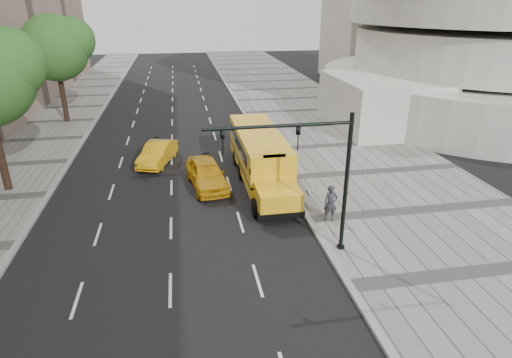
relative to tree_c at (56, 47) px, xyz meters
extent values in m
plane|color=black|center=(10.39, -16.66, -6.66)|extent=(140.00, 140.00, 0.00)
cube|color=gray|center=(22.39, -16.66, -6.59)|extent=(12.00, 140.00, 0.15)
cube|color=gray|center=(16.39, -16.66, -6.59)|extent=(0.30, 140.00, 0.15)
cube|color=gray|center=(2.39, -16.66, -6.59)|extent=(0.30, 140.00, 0.15)
cylinder|color=silver|center=(40.39, -2.66, -4.66)|extent=(32.00, 32.00, 4.00)
cylinder|color=silver|center=(40.39, -2.66, -0.56)|extent=(26.00, 26.00, 3.60)
cylinder|color=silver|center=(40.39, -2.66, 3.64)|extent=(27.60, 27.60, 3.60)
cube|color=silver|center=(27.39, -6.66, -4.46)|extent=(8.00, 10.00, 4.40)
sphere|color=#27591D|center=(1.27, -15.19, 0.66)|extent=(3.86, 3.86, 3.86)
cylinder|color=black|center=(-0.11, 0.00, -3.72)|extent=(0.44, 0.44, 5.88)
sphere|color=#27591D|center=(-0.11, 0.00, -0.04)|extent=(5.68, 5.68, 5.68)
sphere|color=#27591D|center=(1.31, 0.30, 0.56)|extent=(3.97, 3.97, 3.97)
sphere|color=#27591D|center=(-1.24, -0.40, -0.44)|extent=(3.69, 3.69, 3.69)
cube|color=yellow|center=(14.89, -15.98, -4.89)|extent=(2.50, 9.00, 2.45)
cube|color=yellow|center=(14.89, -21.48, -5.56)|extent=(2.20, 2.00, 1.10)
cube|color=black|center=(14.89, -22.36, -6.11)|extent=(2.38, 0.25, 0.35)
cube|color=black|center=(14.89, -15.98, -5.41)|extent=(2.52, 9.00, 0.12)
cube|color=black|center=(14.89, -20.42, -4.41)|extent=(2.05, 0.10, 0.90)
cube|color=black|center=(14.89, -15.48, -4.41)|extent=(2.52, 7.50, 0.70)
cube|color=yellow|center=(14.89, -20.43, -3.61)|extent=(1.40, 0.12, 0.28)
ellipsoid|color=silver|center=(16.41, -22.88, -4.76)|extent=(0.32, 0.32, 0.14)
cylinder|color=black|center=(16.17, -22.66, -4.96)|extent=(0.36, 0.47, 0.58)
cylinder|color=black|center=(13.76, -21.18, -6.16)|extent=(0.30, 1.00, 1.00)
cylinder|color=black|center=(16.02, -21.18, -6.16)|extent=(0.30, 1.00, 1.00)
cylinder|color=black|center=(13.76, -15.98, -6.16)|extent=(0.30, 1.00, 1.00)
cylinder|color=black|center=(16.02, -15.98, -6.16)|extent=(0.30, 1.00, 1.00)
cylinder|color=black|center=(13.76, -13.48, -6.16)|extent=(0.30, 1.00, 1.00)
cylinder|color=black|center=(16.02, -13.48, -6.16)|extent=(0.30, 1.00, 1.00)
imported|color=#DB9D0F|center=(11.55, -16.88, -5.83)|extent=(2.64, 5.13, 1.67)
imported|color=#DB9D0F|center=(8.48, -12.33, -5.93)|extent=(2.84, 4.73, 1.47)
imported|color=#312E36|center=(17.38, -22.50, -5.57)|extent=(0.74, 0.54, 1.88)
cylinder|color=black|center=(16.99, -25.12, -3.46)|extent=(0.18, 0.18, 6.40)
cylinder|color=black|center=(16.99, -25.12, -6.54)|extent=(0.36, 0.36, 0.25)
cylinder|color=black|center=(13.99, -25.12, -0.66)|extent=(6.00, 0.14, 0.14)
imported|color=black|center=(14.79, -25.12, -1.21)|extent=(0.16, 0.20, 1.00)
imported|color=black|center=(11.79, -25.12, -1.21)|extent=(0.16, 0.20, 1.00)
camera|label=1|loc=(10.31, -40.83, 3.92)|focal=30.00mm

